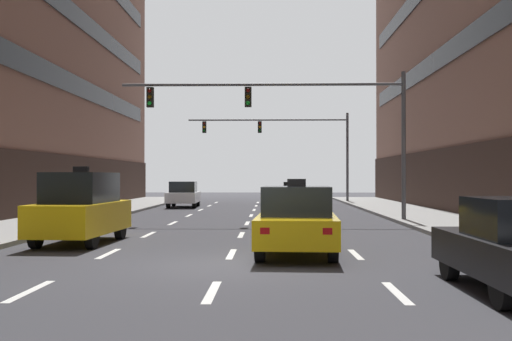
{
  "coord_description": "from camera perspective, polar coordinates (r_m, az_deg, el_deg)",
  "views": [
    {
      "loc": [
        0.99,
        -13.26,
        1.92
      ],
      "look_at": [
        0.17,
        19.78,
        2.23
      ],
      "focal_mm": 43.46,
      "sensor_mm": 36.0,
      "label": 1
    }
  ],
  "objects": [
    {
      "name": "lane_stripe_l1_s8",
      "position": [
        35.54,
        -5.12,
        -3.62
      ],
      "size": [
        0.16,
        2.0,
        0.01
      ],
      "primitive_type": "cube",
      "color": "silver",
      "rests_on": "ground"
    },
    {
      "name": "lane_stripe_l3_s5",
      "position": [
        20.46,
        7.25,
        -5.91
      ],
      "size": [
        0.16,
        2.0,
        0.01
      ],
      "primitive_type": "cube",
      "color": "silver",
      "rests_on": "ground"
    },
    {
      "name": "taxi_driving_0",
      "position": [
        15.2,
        3.76,
        -4.66
      ],
      "size": [
        2.07,
        4.55,
        1.86
      ],
      "color": "black",
      "rests_on": "ground"
    },
    {
      "name": "lane_stripe_l1_s10",
      "position": [
        45.48,
        -3.68,
        -2.95
      ],
      "size": [
        0.16,
        2.0,
        0.01
      ],
      "primitive_type": "cube",
      "color": "silver",
      "rests_on": "ground"
    },
    {
      "name": "traffic_signal_0",
      "position": [
        26.09,
        4.01,
        5.43
      ],
      "size": [
        11.9,
        0.35,
        6.15
      ],
      "color": "#4C4C51",
      "rests_on": "sidewalk_right"
    },
    {
      "name": "lane_stripe_l1_s7",
      "position": [
        30.59,
        -6.18,
        -4.13
      ],
      "size": [
        0.16,
        2.0,
        0.01
      ],
      "primitive_type": "cube",
      "color": "silver",
      "rests_on": "ground"
    },
    {
      "name": "car_driving_1",
      "position": [
        38.6,
        -6.69,
        -2.21
      ],
      "size": [
        1.92,
        4.32,
        1.6
      ],
      "color": "black",
      "rests_on": "ground"
    },
    {
      "name": "lane_stripe_l2_s10",
      "position": [
        45.31,
        0.17,
        -2.96
      ],
      "size": [
        0.16,
        2.0,
        0.01
      ],
      "primitive_type": "cube",
      "color": "silver",
      "rests_on": "ground"
    },
    {
      "name": "lane_stripe_l2_s3",
      "position": [
        10.49,
        -4.07,
        -11.08
      ],
      "size": [
        0.16,
        2.0,
        0.01
      ],
      "primitive_type": "cube",
      "color": "silver",
      "rests_on": "ground"
    },
    {
      "name": "taxi_driving_3",
      "position": [
        21.54,
        3.1,
        -3.61
      ],
      "size": [
        1.86,
        4.2,
        1.73
      ],
      "color": "black",
      "rests_on": "ground"
    },
    {
      "name": "taxi_driving_2",
      "position": [
        18.37,
        -15.81,
        -3.35
      ],
      "size": [
        1.95,
        4.28,
        2.2
      ],
      "color": "black",
      "rests_on": "ground"
    },
    {
      "name": "lane_stripe_l2_s7",
      "position": [
        30.34,
        -0.45,
        -4.16
      ],
      "size": [
        0.16,
        2.0,
        0.01
      ],
      "primitive_type": "cube",
      "color": "silver",
      "rests_on": "ground"
    },
    {
      "name": "lane_stripe_l1_s5",
      "position": [
        20.75,
        -9.86,
        -5.83
      ],
      "size": [
        0.16,
        2.0,
        0.01
      ],
      "primitive_type": "cube",
      "color": "silver",
      "rests_on": "ground"
    },
    {
      "name": "lane_stripe_l1_s4",
      "position": [
        15.9,
        -13.42,
        -7.45
      ],
      "size": [
        0.16,
        2.0,
        0.01
      ],
      "primitive_type": "cube",
      "color": "silver",
      "rests_on": "ground"
    },
    {
      "name": "lane_stripe_l2_s8",
      "position": [
        35.33,
        -0.18,
        -3.65
      ],
      "size": [
        0.16,
        2.0,
        0.01
      ],
      "primitive_type": "cube",
      "color": "silver",
      "rests_on": "ground"
    },
    {
      "name": "lane_stripe_l3_s3",
      "position": [
        10.64,
        12.83,
        -10.91
      ],
      "size": [
        0.16,
        2.0,
        0.01
      ],
      "primitive_type": "cube",
      "color": "silver",
      "rests_on": "ground"
    },
    {
      "name": "lane_stripe_l2_s6",
      "position": [
        25.35,
        -0.81,
        -4.87
      ],
      "size": [
        0.16,
        2.0,
        0.01
      ],
      "primitive_type": "cube",
      "color": "silver",
      "rests_on": "ground"
    },
    {
      "name": "lane_stripe_l2_s5",
      "position": [
        20.38,
        -1.37,
        -5.94
      ],
      "size": [
        0.16,
        2.0,
        0.01
      ],
      "primitive_type": "cube",
      "color": "silver",
      "rests_on": "ground"
    },
    {
      "name": "lane_stripe_l1_s3",
      "position": [
        11.19,
        -20.09,
        -10.37
      ],
      "size": [
        0.16,
        2.0,
        0.01
      ],
      "primitive_type": "cube",
      "color": "silver",
      "rests_on": "ground"
    },
    {
      "name": "lane_stripe_l1_s6",
      "position": [
        25.66,
        -7.67,
        -4.82
      ],
      "size": [
        0.16,
        2.0,
        0.01
      ],
      "primitive_type": "cube",
      "color": "silver",
      "rests_on": "ground"
    },
    {
      "name": "lane_stripe_l1_s9",
      "position": [
        40.51,
        -4.31,
        -3.25
      ],
      "size": [
        0.16,
        2.0,
        0.01
      ],
      "primitive_type": "cube",
      "color": "silver",
      "rests_on": "ground"
    },
    {
      "name": "lane_stripe_l2_s9",
      "position": [
        40.32,
        0.02,
        -3.26
      ],
      "size": [
        0.16,
        2.0,
        0.01
      ],
      "primitive_type": "cube",
      "color": "silver",
      "rests_on": "ground"
    },
    {
      "name": "lane_stripe_l3_s8",
      "position": [
        35.38,
        4.78,
        -3.64
      ],
      "size": [
        0.16,
        2.0,
        0.01
      ],
      "primitive_type": "cube",
      "color": "silver",
      "rests_on": "ground"
    },
    {
      "name": "lane_stripe_l2_s4",
      "position": [
        15.41,
        -2.28,
        -7.68
      ],
      "size": [
        0.16,
        2.0,
        0.01
      ],
      "primitive_type": "cube",
      "color": "silver",
      "rests_on": "ground"
    },
    {
      "name": "lane_stripe_l3_s4",
      "position": [
        15.52,
        9.14,
        -7.63
      ],
      "size": [
        0.16,
        2.0,
        0.01
      ],
      "primitive_type": "cube",
      "color": "silver",
      "rests_on": "ground"
    },
    {
      "name": "ground_plane",
      "position": [
        13.44,
        -2.83,
        -8.76
      ],
      "size": [
        120.0,
        120.0,
        0.0
      ],
      "primitive_type": "plane",
      "color": "#38383D"
    },
    {
      "name": "lane_stripe_l3_s10",
      "position": [
        45.35,
        4.04,
        -2.96
      ],
      "size": [
        0.16,
        2.0,
        0.01
      ],
      "primitive_type": "cube",
      "color": "silver",
      "rests_on": "ground"
    },
    {
      "name": "lane_stripe_l3_s6",
      "position": [
        25.42,
        6.1,
        -4.86
      ],
      "size": [
        0.16,
        2.0,
        0.01
      ],
      "primitive_type": "cube",
      "color": "silver",
      "rests_on": "ground"
    },
    {
      "name": "traffic_signal_1",
      "position": [
        45.11,
        3.12,
        3.13
      ],
      "size": [
        11.66,
        0.35,
        6.38
      ],
      "color": "#4C4C51",
      "rests_on": "sidewalk_right"
    },
    {
      "name": "lane_stripe_l3_s7",
      "position": [
        30.39,
        5.33,
        -4.15
      ],
      "size": [
        0.16,
        2.0,
        0.01
      ],
      "primitive_type": "cube",
      "color": "silver",
      "rests_on": "ground"
    },
    {
      "name": "lane_stripe_l3_s9",
      "position": [
        40.36,
        4.36,
        -3.26
      ],
      "size": [
        0.16,
        2.0,
        0.01
      ],
      "primitive_type": "cube",
      "color": "silver",
      "rests_on": "ground"
    }
  ]
}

